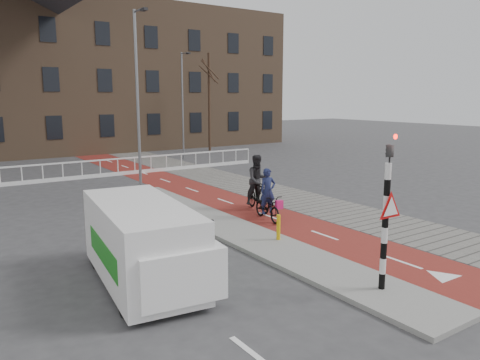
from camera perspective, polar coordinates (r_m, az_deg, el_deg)
ground at (r=13.06m, az=11.65°, el=-9.84°), size 120.00×120.00×0.00m
bike_lane at (r=21.67m, az=-4.63°, el=-1.63°), size 2.50×60.00×0.01m
sidewalk at (r=23.14m, az=1.42°, el=-0.84°), size 3.00×60.00×0.01m
curb_island at (r=15.56m, az=-0.81°, el=-6.11°), size 1.80×16.00×0.12m
traffic_signal at (r=10.78m, az=17.46°, el=-3.34°), size 0.80×0.80×3.68m
bollard at (r=14.30m, az=4.71°, el=-5.76°), size 0.12×0.12×0.77m
cyclist_near at (r=16.88m, az=3.40°, el=-2.80°), size 0.93×1.88×1.88m
cyclist_far at (r=18.17m, az=2.20°, el=-0.96°), size 1.09×2.15×2.19m
van at (r=11.41m, az=-11.98°, el=-7.38°), size 2.32×4.71×1.95m
railing at (r=26.12m, az=-25.03°, el=0.14°), size 28.00×0.10×0.99m
townhouse_row at (r=41.07m, az=-26.48°, el=13.88°), size 46.00×10.00×15.90m
tree_right at (r=38.53m, az=-3.77°, el=9.40°), size 0.20×0.20×7.84m
streetlight_near at (r=19.96m, az=-12.34°, el=8.49°), size 0.12×0.12×7.83m
streetlight_right at (r=33.49m, az=-7.01°, el=8.88°), size 0.12×0.12×7.42m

